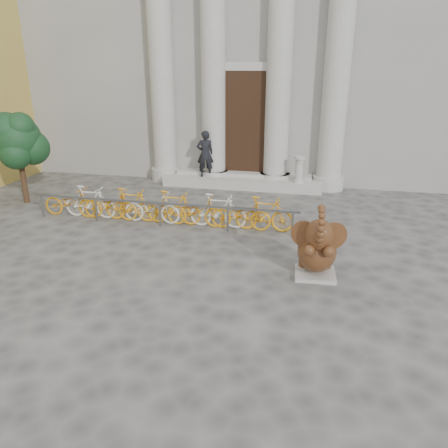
% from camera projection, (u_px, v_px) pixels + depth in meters
% --- Properties ---
extents(ground, '(80.00, 80.00, 0.00)m').
position_uv_depth(ground, '(154.00, 318.00, 8.14)').
color(ground, '#474442').
rests_on(ground, ground).
extents(classical_building, '(22.00, 10.70, 12.00)m').
position_uv_depth(classical_building, '(265.00, 27.00, 19.74)').
color(classical_building, gray).
rests_on(classical_building, ground).
extents(entrance_steps, '(6.00, 1.20, 0.36)m').
position_uv_depth(entrance_steps, '(242.00, 182.00, 16.69)').
color(entrance_steps, '#A8A59E').
rests_on(entrance_steps, ground).
extents(elephant_statue, '(1.18, 1.33, 1.76)m').
position_uv_depth(elephant_statue, '(317.00, 250.00, 9.50)').
color(elephant_statue, '#A8A59E').
rests_on(elephant_statue, ground).
extents(bike_rack, '(8.00, 0.53, 1.00)m').
position_uv_depth(bike_rack, '(162.00, 207.00, 12.78)').
color(bike_rack, slate).
rests_on(bike_rack, ground).
extents(tree, '(1.74, 1.59, 3.02)m').
position_uv_depth(tree, '(18.00, 140.00, 14.12)').
color(tree, '#332114').
rests_on(tree, ground).
extents(pedestrian, '(0.74, 0.60, 1.75)m').
position_uv_depth(pedestrian, '(205.00, 154.00, 16.47)').
color(pedestrian, black).
rests_on(pedestrian, entrance_steps).
extents(balustrade_post, '(0.39, 0.39, 0.97)m').
position_uv_depth(balustrade_post, '(299.00, 171.00, 15.77)').
color(balustrade_post, '#A8A59E').
rests_on(balustrade_post, entrance_steps).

